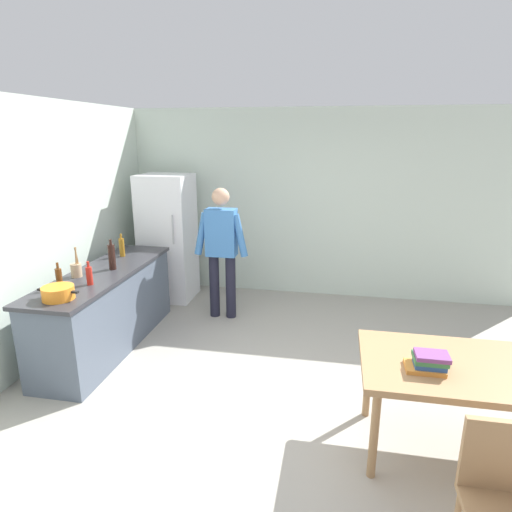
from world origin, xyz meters
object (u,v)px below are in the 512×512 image
Objects in this scene: refrigerator at (168,238)px; dining_table at (460,374)px; utensil_jar at (76,270)px; bottle_beer_brown at (59,278)px; book_stack at (429,362)px; chair at (506,497)px; cooking_pot at (58,293)px; bottle_sauce_red at (89,275)px; person at (222,245)px; bottle_wine_dark at (112,257)px; bottle_oil_amber at (122,247)px.

dining_table is at bearing -39.29° from refrigerator.
bottle_beer_brown is at bearing -82.32° from utensil_jar.
dining_table is 4.37× the size of utensil_jar.
book_stack is (-0.25, -0.12, 0.14)m from dining_table.
chair is 2.84× the size of utensil_jar.
cooking_pot is 1.54× the size of bottle_beer_brown.
bottle_sauce_red is at bearing 165.46° from book_stack.
book_stack is (2.10, -2.27, -0.17)m from person.
refrigerator reaches higher than bottle_beer_brown.
utensil_jar is 1.23× the size of bottle_beer_brown.
book_stack is at bearing -22.84° from bottle_wine_dark.
book_stack is (-0.25, 0.85, 0.28)m from chair.
chair is (2.35, -3.11, -0.44)m from person.
utensil_jar reaches higher than bottle_sauce_red.
book_stack is (3.04, -0.79, -0.18)m from bottle_sauce_red.
person reaches higher than dining_table.
chair is 4.03m from utensil_jar.
bottle_beer_brown is (-0.22, -2.19, 0.11)m from refrigerator.
refrigerator is 7.50× the size of bottle_sauce_red.
bottle_wine_dark is (-3.32, 2.14, 0.51)m from chair.
bottle_sauce_red is at bearing 168.55° from dining_table.
cooking_pot is 1.18× the size of bottle_wine_dark.
cooking_pot reaches higher than chair.
dining_table is at bearing 25.98° from book_stack.
person is 2.01m from bottle_beer_brown.
bottle_sauce_red is (-0.94, -1.48, 0.02)m from person.
utensil_jar is 1.13× the size of book_stack.
cooking_pot is at bearing -118.06° from person.
bottle_beer_brown is (-1.17, -1.63, 0.03)m from person.
refrigerator is at bearing 80.37° from bottle_oil_amber.
dining_table is 0.31m from book_stack.
bottle_wine_dark is 1.21× the size of bottle_oil_amber.
cooking_pot is 0.92m from bottle_wine_dark.
utensil_jar is at bearing 141.40° from chair.
bottle_beer_brown is at bearing 145.78° from chair.
utensil_jar is 1.14× the size of bottle_oil_amber.
refrigerator is 4.16m from book_stack.
cooking_pot is (-0.06, -2.44, 0.06)m from refrigerator.
dining_table is 3.54m from bottle_wine_dark.
dining_table is 3.37m from bottle_sauce_red.
person is at bearing 57.50° from bottle_sauce_red.
cooking_pot is 0.30m from bottle_beer_brown.
book_stack is at bearing -16.56° from utensil_jar.
dining_table is 0.98m from chair.
bottle_oil_amber reaches higher than bottle_sauce_red.
chair is (-0.00, -0.97, -0.14)m from dining_table.
bottle_oil_amber is (-0.15, 0.51, -0.03)m from bottle_wine_dark.
person is at bearing 54.52° from bottle_beer_brown.
refrigerator reaches higher than bottle_oil_amber.
bottle_wine_dark is at bearing 135.83° from chair.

